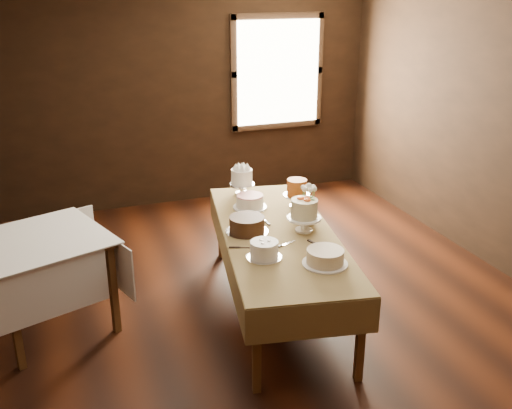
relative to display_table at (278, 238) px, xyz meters
The scene contains 19 objects.
floor 0.69m from the display_table, 152.00° to the right, with size 5.00×6.00×0.01m, color black.
wall_back 3.01m from the display_table, 93.07° to the left, with size 5.00×0.02×2.80m, color black.
window 3.21m from the display_table, 68.18° to the left, with size 1.10×0.05×1.30m, color #FFEABF.
display_table is the anchor object (origin of this frame).
side_table 1.91m from the display_table, 169.69° to the left, with size 1.22×1.22×0.81m.
cake_meringue 1.00m from the display_table, 89.31° to the left, with size 0.25×0.25×0.27m.
cake_lattice 0.62m from the display_table, 93.66° to the left, with size 0.35×0.35×0.12m.
cake_caramel 0.63m from the display_table, 51.62° to the left, with size 0.25×0.25×0.28m.
cake_chocolate 0.29m from the display_table, 161.97° to the left, with size 0.41×0.41×0.14m.
cake_flowers 0.28m from the display_table, 15.29° to the right, with size 0.31×0.31×0.29m.
cake_swirl 0.53m from the display_table, 124.03° to the right, with size 0.28×0.28×0.14m.
cake_cream 0.69m from the display_table, 81.50° to the right, with size 0.38×0.38×0.12m.
cake_server_a 0.25m from the display_table, 92.29° to the right, with size 0.24×0.03×0.01m, color silver.
cake_server_b 0.46m from the display_table, 63.76° to the right, with size 0.24×0.03×0.01m, color silver.
cake_server_c 0.32m from the display_table, 94.36° to the left, with size 0.24×0.03×0.01m, color silver.
cake_server_d 0.42m from the display_table, 31.80° to the left, with size 0.24×0.03×0.01m, color silver.
cake_server_e 0.40m from the display_table, 146.51° to the right, with size 0.24×0.03×0.01m, color silver.
flower_vase 0.35m from the display_table, 16.18° to the left, with size 0.14×0.14×0.14m, color #2D2823.
flower_bouquet 0.45m from the display_table, 16.18° to the left, with size 0.14×0.14×0.20m, color white, non-canonical shape.
Camera 1 is at (-1.56, -4.07, 2.70)m, focal length 40.89 mm.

